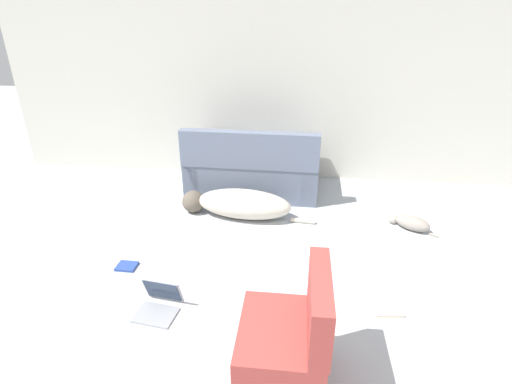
% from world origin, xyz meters
% --- Properties ---
extents(wall_back, '(7.73, 0.06, 2.53)m').
position_xyz_m(wall_back, '(0.00, 3.88, 1.27)').
color(wall_back, beige).
rests_on(wall_back, ground_plane).
extents(couch, '(1.67, 0.93, 0.90)m').
position_xyz_m(couch, '(-0.34, 3.28, 0.29)').
color(couch, slate).
rests_on(couch, ground_plane).
extents(dog, '(1.58, 0.51, 0.33)m').
position_xyz_m(dog, '(-0.42, 2.54, 0.16)').
color(dog, beige).
rests_on(dog, ground_plane).
extents(cat, '(0.50, 0.37, 0.15)m').
position_xyz_m(cat, '(1.50, 2.49, 0.07)').
color(cat, gray).
rests_on(cat, ground_plane).
extents(laptop_open, '(0.36, 0.36, 0.24)m').
position_xyz_m(laptop_open, '(-0.79, 0.91, 0.08)').
color(laptop_open, gray).
rests_on(laptop_open, ground_plane).
extents(book_blue, '(0.18, 0.16, 0.02)m').
position_xyz_m(book_blue, '(-1.30, 1.41, 0.01)').
color(book_blue, '#28428E').
rests_on(book_blue, ground_plane).
extents(book_cream, '(0.24, 0.15, 0.02)m').
position_xyz_m(book_cream, '(1.04, 1.09, 0.01)').
color(book_cream, beige).
rests_on(book_cream, ground_plane).
extents(side_chair, '(0.54, 0.64, 0.84)m').
position_xyz_m(side_chair, '(0.25, 0.34, 0.30)').
color(side_chair, '#993833').
rests_on(side_chair, ground_plane).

